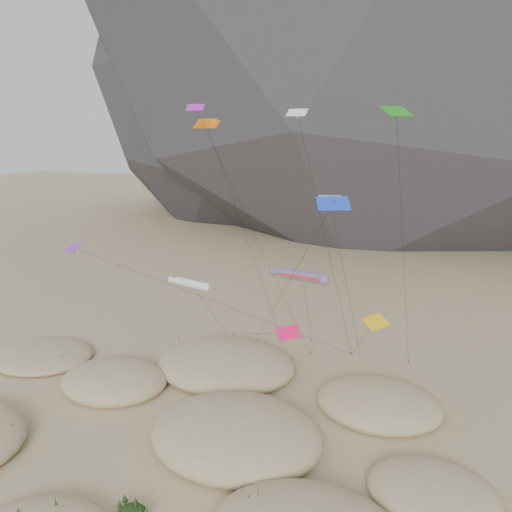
# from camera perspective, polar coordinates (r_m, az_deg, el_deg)

# --- Properties ---
(ground) EXTENTS (500.00, 500.00, 0.00)m
(ground) POSITION_cam_1_polar(r_m,az_deg,el_deg) (42.18, -8.84, -21.92)
(ground) COLOR #CCB789
(ground) RESTS_ON ground
(dunes) EXTENTS (51.86, 36.78, 4.00)m
(dunes) POSITION_cam_1_polar(r_m,az_deg,el_deg) (45.26, -8.31, -18.11)
(dunes) COLOR #CCB789
(dunes) RESTS_ON ground
(dune_grass) EXTENTS (41.00, 29.06, 1.54)m
(dune_grass) POSITION_cam_1_polar(r_m,az_deg,el_deg) (44.22, -7.09, -18.65)
(dune_grass) COLOR black
(dune_grass) RESTS_ON ground
(kite_stakes) EXTENTS (27.09, 4.14, 0.30)m
(kite_stakes) POSITION_cam_1_polar(r_m,az_deg,el_deg) (59.38, 3.19, -10.52)
(kite_stakes) COLOR #3F2D1E
(kite_stakes) RESTS_ON ground
(rainbow_tube_kite) EXTENTS (6.50, 12.87, 12.73)m
(rainbow_tube_kite) POSITION_cam_1_polar(r_m,az_deg,el_deg) (45.76, 5.11, -2.26)
(rainbow_tube_kite) COLOR red
(rainbow_tube_kite) RESTS_ON ground
(white_tube_kite) EXTENTS (5.45, 11.96, 11.71)m
(white_tube_kite) POSITION_cam_1_polar(r_m,az_deg,el_deg) (46.47, -7.60, -3.13)
(white_tube_kite) COLOR white
(white_tube_kite) RESTS_ON ground
(orange_parafoil) EXTENTS (4.47, 13.57, 25.94)m
(orange_parafoil) POSITION_cam_1_polar(r_m,az_deg,el_deg) (48.58, -5.50, 14.39)
(orange_parafoil) COLOR orange
(orange_parafoil) RESTS_ON ground
(multi_parafoil) EXTENTS (3.82, 8.64, 19.08)m
(multi_parafoil) POSITION_cam_1_polar(r_m,az_deg,el_deg) (46.44, 8.50, 6.07)
(multi_parafoil) COLOR red
(multi_parafoil) RESTS_ON ground
(delta_kites) EXTENTS (31.53, 20.93, 27.07)m
(delta_kites) POSITION_cam_1_polar(r_m,az_deg,el_deg) (42.57, 4.26, 4.75)
(delta_kites) COLOR purple
(delta_kites) RESTS_ON ground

